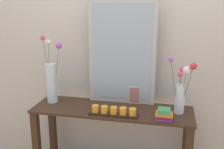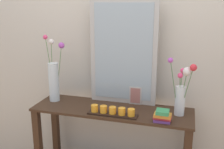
{
  "view_description": "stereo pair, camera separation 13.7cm",
  "coord_description": "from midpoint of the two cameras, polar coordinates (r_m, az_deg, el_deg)",
  "views": [
    {
      "loc": [
        0.44,
        -2.01,
        1.68
      ],
      "look_at": [
        0.0,
        0.0,
        1.12
      ],
      "focal_mm": 42.75,
      "sensor_mm": 36.0,
      "label": 1
    },
    {
      "loc": [
        0.57,
        -1.97,
        1.68
      ],
      "look_at": [
        0.0,
        0.0,
        1.12
      ],
      "focal_mm": 42.75,
      "sensor_mm": 36.0,
      "label": 2
    }
  ],
  "objects": [
    {
      "name": "wall_back",
      "position": [
        2.38,
        3.8,
        7.24
      ],
      "size": [
        6.4,
        0.08,
        2.7
      ],
      "primitive_type": "cube",
      "color": "beige",
      "rests_on": "ground"
    },
    {
      "name": "console_table",
      "position": [
        2.36,
        1.71,
        -14.65
      ],
      "size": [
        1.32,
        0.4,
        0.83
      ],
      "color": "#382316",
      "rests_on": "ground"
    },
    {
      "name": "mirror_leaning",
      "position": [
        2.24,
        4.16,
        4.72
      ],
      "size": [
        0.57,
        0.03,
        0.89
      ],
      "color": "#B7B2AD",
      "rests_on": "console_table"
    },
    {
      "name": "tall_vase_left",
      "position": [
        2.38,
        -10.72,
        -0.7
      ],
      "size": [
        0.14,
        0.18,
        0.58
      ],
      "color": "silver",
      "rests_on": "console_table"
    },
    {
      "name": "vase_right",
      "position": [
        2.12,
        16.44,
        -3.64
      ],
      "size": [
        0.21,
        0.15,
        0.46
      ],
      "color": "silver",
      "rests_on": "console_table"
    },
    {
      "name": "candle_tray",
      "position": [
        2.09,
        2.01,
        -7.96
      ],
      "size": [
        0.39,
        0.09,
        0.07
      ],
      "color": "black",
      "rests_on": "console_table"
    },
    {
      "name": "picture_frame_small",
      "position": [
        2.3,
        6.74,
        -4.49
      ],
      "size": [
        0.11,
        0.01,
        0.16
      ],
      "color": "#B7B2AD",
      "rests_on": "console_table"
    },
    {
      "name": "book_stack",
      "position": [
        2.02,
        12.66,
        -8.68
      ],
      "size": [
        0.13,
        0.1,
        0.09
      ],
      "color": "#663884",
      "rests_on": "console_table"
    }
  ]
}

